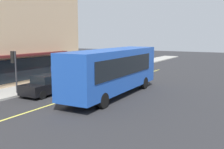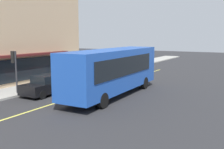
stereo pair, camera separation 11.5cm
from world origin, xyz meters
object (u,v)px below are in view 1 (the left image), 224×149
at_px(traffic_light, 14,62).
at_px(pedestrian_by_curb, 53,70).
at_px(car_black, 48,85).
at_px(car_maroon, 82,76).
at_px(bus, 114,69).

distance_m(traffic_light, pedestrian_by_curb, 6.63).
bearing_deg(pedestrian_by_curb, traffic_light, -163.59).
relative_size(traffic_light, car_black, 0.74).
bearing_deg(car_black, car_maroon, 3.18).
bearing_deg(pedestrian_by_curb, car_black, -141.28).
bearing_deg(car_maroon, bus, -118.67).
bearing_deg(bus, pedestrian_by_curb, 72.61).
xyz_separation_m(bus, traffic_light, (-3.53, 6.69, 0.55)).
xyz_separation_m(car_maroon, pedestrian_by_curb, (-0.01, 3.63, 0.32)).
relative_size(bus, car_black, 2.60).
bearing_deg(bus, car_black, 115.41).
height_order(bus, car_maroon, bus).
xyz_separation_m(car_black, car_maroon, (4.87, 0.27, 0.00)).
bearing_deg(traffic_light, car_maroon, -16.19).
xyz_separation_m(traffic_light, car_black, (1.34, -2.07, -1.79)).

